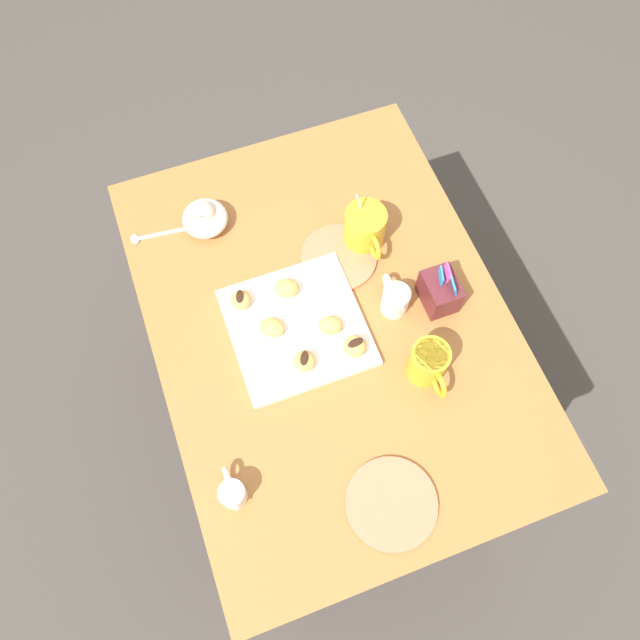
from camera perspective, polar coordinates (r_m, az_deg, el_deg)
The scene contains 21 objects.
ground_plane at distance 2.05m, azimuth 0.63°, elevation -8.65°, with size 8.00×8.00×0.00m, color #423D38.
dining_table at distance 1.47m, azimuth 0.87°, elevation -2.35°, with size 1.07×0.77×0.74m.
pastry_plate_square at distance 1.34m, azimuth -2.18°, elevation -0.68°, with size 0.29×0.29×0.02m, color white.
coffee_mug_mustard_left at distance 1.41m, azimuth 4.25°, elevation 8.67°, with size 0.14×0.10×0.15m.
coffee_mug_mustard_right at distance 1.28m, azimuth 10.16°, elevation -3.98°, with size 0.12×0.08×0.10m.
cream_pitcher_white at distance 1.34m, azimuth 7.05°, elevation 1.97°, with size 0.10×0.06×0.07m.
sugar_caddy at distance 1.36m, azimuth 11.17°, elevation 2.65°, with size 0.09×0.07×0.11m.
ice_cream_bowl at distance 1.46m, azimuth -10.76°, elevation 9.44°, with size 0.11×0.11×0.08m.
chocolate_sauce_pitcher at distance 1.23m, azimuth -8.21°, elevation -15.80°, with size 0.09×0.05×0.06m.
saucer_coral_left at distance 1.42m, azimuth 1.76°, elevation 5.89°, with size 0.18×0.18×0.01m, color #E5704C.
saucer_coral_right at distance 1.25m, azimuth 6.70°, elevation -16.73°, with size 0.18×0.18×0.01m, color #E5704C.
loose_spoon_near_saucer at distance 1.50m, azimuth -15.18°, elevation 7.69°, with size 0.03×0.16×0.01m.
beignet_0 at distance 1.31m, azimuth -4.54°, elevation -0.70°, with size 0.04×0.06×0.03m, color #DBA351.
beignet_1 at distance 1.31m, azimuth 0.99°, elevation -0.50°, with size 0.04×0.05×0.04m, color #DBA351.
beignet_2 at distance 1.28m, azimuth -1.47°, elevation -3.89°, with size 0.05×0.05×0.03m, color #DBA351.
chocolate_drizzle_2 at distance 1.26m, azimuth -1.49°, elevation -3.61°, with size 0.03×0.02×0.01m, color black.
beignet_3 at distance 1.35m, azimuth -3.15°, elevation 3.01°, with size 0.05×0.04×0.04m, color #DBA351.
beignet_4 at distance 1.29m, azimuth 3.29°, elevation -2.48°, with size 0.05×0.05×0.04m, color #DBA351.
chocolate_drizzle_4 at distance 1.27m, azimuth 3.34°, elevation -2.13°, with size 0.04×0.02×0.01m, color black.
beignet_5 at distance 1.35m, azimuth -7.45°, elevation 1.87°, with size 0.05×0.05×0.03m, color #DBA351.
chocolate_drizzle_5 at distance 1.33m, azimuth -7.55°, elevation 2.22°, with size 0.03×0.02×0.01m, color black.
Camera 1 is at (0.50, -0.21, 1.98)m, focal length 34.12 mm.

